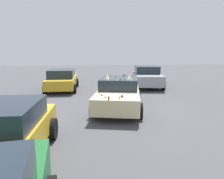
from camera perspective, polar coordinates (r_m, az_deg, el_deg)
name	(u,v)px	position (r m, az deg, el deg)	size (l,w,h in m)	color
ground_plane	(118,108)	(9.38, 1.83, -5.37)	(60.00, 60.00, 0.00)	#47474C
art_car_decorated	(119,93)	(9.29, 1.89, -1.00)	(4.65, 2.74, 1.64)	beige
parked_sedan_near_right	(2,133)	(5.47, -28.63, -10.83)	(4.06, 2.11, 1.40)	gold
parked_sedan_behind_right	(62,80)	(14.11, -13.93, 2.71)	(3.97, 2.05, 1.41)	gold
parked_sedan_row_back_far	(147,76)	(15.18, 9.83, 3.67)	(4.27, 2.51, 1.53)	gray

